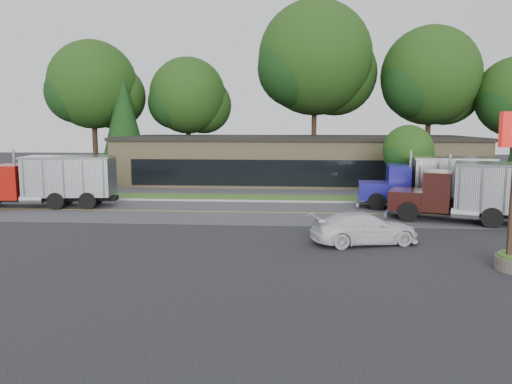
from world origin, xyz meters
TOP-DOWN VIEW (x-y plane):
  - ground at (0.00, 0.00)m, footprint 140.00×140.00m
  - road at (0.00, 9.00)m, footprint 60.00×8.00m
  - center_line at (0.00, 9.00)m, footprint 60.00×0.12m
  - curb at (0.00, 13.20)m, footprint 60.00×0.30m
  - grass_verge at (0.00, 15.00)m, footprint 60.00×3.40m
  - far_parking at (0.00, 20.00)m, footprint 60.00×7.00m
  - strip_mall at (2.00, 26.00)m, footprint 32.00×12.00m
  - tree_far_a at (-19.85, 32.12)m, footprint 10.10×9.51m
  - tree_far_b at (-9.86, 34.11)m, footprint 8.96×8.43m
  - tree_far_c at (4.20, 34.16)m, footprint 13.07×12.30m
  - tree_far_d at (16.17, 33.13)m, footprint 10.93×10.29m
  - evergreen_left at (-16.00, 30.00)m, footprint 4.87×4.87m
  - tree_verge at (10.06, 15.05)m, footprint 3.79×3.57m
  - dump_truck_red at (-14.24, 10.04)m, footprint 9.92×3.72m
  - dump_truck_blue at (10.77, 11.16)m, footprint 8.51×3.39m
  - dump_truck_maroon at (12.11, 6.56)m, footprint 8.84×5.15m
  - rally_car at (5.12, 1.32)m, footprint 5.31×3.24m

SIDE VIEW (x-z plane):
  - ground at x=0.00m, z-range 0.00..0.00m
  - road at x=0.00m, z-range -0.01..0.01m
  - center_line at x=0.00m, z-range 0.00..0.00m
  - curb at x=0.00m, z-range -0.06..0.06m
  - grass_verge at x=0.00m, z-range -0.01..0.01m
  - far_parking at x=0.00m, z-range -0.01..0.01m
  - rally_car at x=5.12m, z-range 0.00..1.44m
  - dump_truck_blue at x=10.77m, z-range 0.13..3.49m
  - dump_truck_maroon at x=12.11m, z-range 0.13..3.49m
  - dump_truck_red at x=-14.24m, z-range 0.13..3.49m
  - strip_mall at x=2.00m, z-range 0.00..4.00m
  - tree_verge at x=10.06m, z-range 0.73..6.14m
  - evergreen_left at x=-16.00m, z-range 0.55..11.63m
  - tree_far_b at x=-9.86m, z-range 1.76..14.54m
  - tree_far_a at x=-19.85m, z-range 1.99..16.40m
  - tree_far_d at x=16.17m, z-range 2.16..17.74m
  - tree_far_c at x=4.20m, z-range 2.58..21.22m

